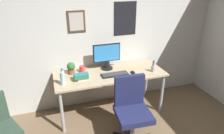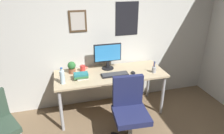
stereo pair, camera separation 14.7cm
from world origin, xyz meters
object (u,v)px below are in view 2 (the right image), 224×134
object	(u,v)px
pen_cup	(154,69)
coffee_mug_near	(83,68)
water_bottle	(62,77)
keyboard	(115,74)
computer_mouse	(133,73)
book_stack_left	(81,76)
potted_plant	(72,67)
office_chair	(130,107)
monitor	(108,55)

from	to	relation	value
pen_cup	coffee_mug_near	bearing A→B (deg)	162.65
water_bottle	keyboard	bearing A→B (deg)	4.58
coffee_mug_near	computer_mouse	bearing A→B (deg)	-21.79
water_bottle	coffee_mug_near	xyz separation A→B (m)	(0.34, 0.35, -0.05)
book_stack_left	potted_plant	bearing A→B (deg)	115.10
water_bottle	pen_cup	size ratio (longest dim) A/B	1.26
office_chair	coffee_mug_near	world-z (taller)	office_chair
potted_plant	pen_cup	bearing A→B (deg)	-14.35
office_chair	book_stack_left	bearing A→B (deg)	133.32
office_chair	pen_cup	size ratio (longest dim) A/B	4.75
water_bottle	pen_cup	xyz separation A→B (m)	(1.45, -0.00, -0.05)
office_chair	keyboard	bearing A→B (deg)	94.18
coffee_mug_near	pen_cup	distance (m)	1.16
keyboard	coffee_mug_near	xyz separation A→B (m)	(-0.47, 0.28, 0.04)
pen_cup	computer_mouse	bearing A→B (deg)	173.36
coffee_mug_near	book_stack_left	world-z (taller)	coffee_mug_near
pen_cup	potted_plant	bearing A→B (deg)	165.65
office_chair	coffee_mug_near	bearing A→B (deg)	120.28
computer_mouse	pen_cup	xyz separation A→B (m)	(0.34, -0.04, 0.04)
potted_plant	pen_cup	size ratio (longest dim) A/B	0.98
office_chair	monitor	xyz separation A→B (m)	(-0.09, 0.88, 0.45)
keyboard	computer_mouse	world-z (taller)	computer_mouse
keyboard	water_bottle	bearing A→B (deg)	-175.42
monitor	pen_cup	xyz separation A→B (m)	(0.69, -0.35, -0.19)
office_chair	computer_mouse	bearing A→B (deg)	65.79
office_chair	water_bottle	xyz separation A→B (m)	(-0.85, 0.53, 0.32)
keyboard	book_stack_left	bearing A→B (deg)	179.03
monitor	coffee_mug_near	xyz separation A→B (m)	(-0.42, -0.00, -0.19)
office_chair	book_stack_left	size ratio (longest dim) A/B	4.39
keyboard	computer_mouse	xyz separation A→B (m)	(0.30, -0.03, 0.01)
potted_plant	pen_cup	distance (m)	1.33
keyboard	water_bottle	size ratio (longest dim) A/B	1.70
coffee_mug_near	potted_plant	xyz separation A→B (m)	(-0.18, -0.02, 0.05)
coffee_mug_near	potted_plant	bearing A→B (deg)	-174.32
computer_mouse	book_stack_left	bearing A→B (deg)	177.63
office_chair	coffee_mug_near	xyz separation A→B (m)	(-0.51, 0.88, 0.26)
keyboard	coffee_mug_near	distance (m)	0.55
office_chair	keyboard	xyz separation A→B (m)	(-0.04, 0.60, 0.23)
monitor	coffee_mug_near	distance (m)	0.46
computer_mouse	potted_plant	world-z (taller)	potted_plant
keyboard	potted_plant	xyz separation A→B (m)	(-0.65, 0.26, 0.09)
monitor	potted_plant	xyz separation A→B (m)	(-0.60, -0.02, -0.13)
office_chair	pen_cup	xyz separation A→B (m)	(0.60, 0.53, 0.27)
office_chair	coffee_mug_near	distance (m)	1.05
potted_plant	keyboard	bearing A→B (deg)	-22.27
water_bottle	coffee_mug_near	size ratio (longest dim) A/B	2.09
water_bottle	computer_mouse	bearing A→B (deg)	2.03
water_bottle	office_chair	bearing A→B (deg)	-32.02
keyboard	pen_cup	xyz separation A→B (m)	(0.64, -0.07, 0.04)
keyboard	book_stack_left	distance (m)	0.53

